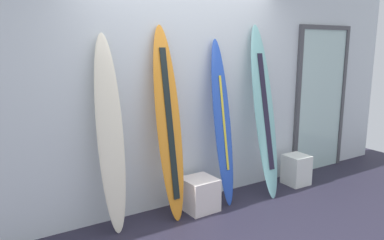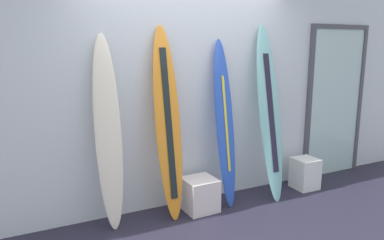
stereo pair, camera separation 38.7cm
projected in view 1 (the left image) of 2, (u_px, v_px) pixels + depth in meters
name	position (u px, v px, depth m)	size (l,w,h in m)	color
wall_back	(181.00, 85.00, 4.25)	(7.20, 0.20, 2.80)	silver
surfboard_ivory	(110.00, 137.00, 3.59)	(0.27, 0.31, 1.97)	#EFE4CA
surfboard_sunset	(169.00, 126.00, 3.88)	(0.28, 0.41, 2.06)	orange
surfboard_cobalt	(222.00, 124.00, 4.26)	(0.23, 0.41, 1.92)	blue
surfboard_seafoam	(264.00, 112.00, 4.50)	(0.32, 0.54, 2.10)	#7BBDBB
display_block_left	(200.00, 194.00, 4.18)	(0.36, 0.36, 0.37)	silver
display_block_center	(296.00, 170.00, 4.96)	(0.30, 0.30, 0.40)	white
glass_door	(321.00, 97.00, 5.42)	(1.05, 0.06, 2.12)	silver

